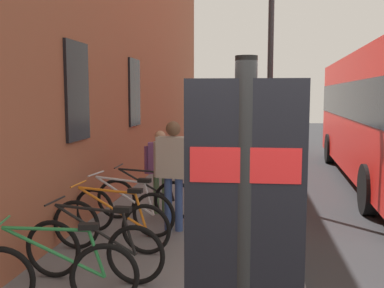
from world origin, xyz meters
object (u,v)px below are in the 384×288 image
object	(u,v)px
bicycle_beside_lamp	(94,249)
pedestrian_by_facade	(241,176)
bicycle_nearest_sign	(53,276)
transit_info_sign	(244,231)
street_lamp	(271,54)
bicycle_end_of_row	(111,225)
bicycle_by_door	(145,198)
pedestrian_near_bus	(160,163)
pedestrian_crossing_street	(173,164)
bicycle_mid_rack	(124,211)

from	to	relation	value
bicycle_beside_lamp	pedestrian_by_facade	size ratio (longest dim) A/B	1.15
bicycle_nearest_sign	transit_info_sign	distance (m)	3.10
transit_info_sign	street_lamp	size ratio (longest dim) A/B	0.46
bicycle_beside_lamp	bicycle_end_of_row	bearing A→B (deg)	6.59
bicycle_nearest_sign	bicycle_by_door	distance (m)	3.44
pedestrian_by_facade	pedestrian_near_bus	bearing A→B (deg)	55.94
pedestrian_near_bus	bicycle_by_door	bearing A→B (deg)	159.22
transit_info_sign	pedestrian_near_bus	size ratio (longest dim) A/B	1.54
bicycle_nearest_sign	pedestrian_crossing_street	bearing A→B (deg)	-14.02
pedestrian_near_bus	pedestrian_crossing_street	size ratio (longest dim) A/B	0.87
transit_info_sign	pedestrian_near_bus	xyz separation A→B (m)	(5.99, 1.67, -0.65)
pedestrian_by_facade	pedestrian_crossing_street	size ratio (longest dim) A/B	0.86
bicycle_mid_rack	pedestrian_near_bus	bearing A→B (deg)	-13.34
transit_info_sign	bicycle_end_of_row	bearing A→B (deg)	26.55
bicycle_beside_lamp	bicycle_by_door	bearing A→B (deg)	0.49
street_lamp	pedestrian_by_facade	bearing A→B (deg)	168.47
bicycle_mid_rack	pedestrian_by_facade	distance (m)	1.95
bicycle_beside_lamp	bicycle_end_of_row	distance (m)	1.00
bicycle_by_door	street_lamp	distance (m)	3.98
bicycle_end_of_row	pedestrian_by_facade	distance (m)	2.17
bicycle_beside_lamp	pedestrian_near_bus	distance (m)	3.16
bicycle_end_of_row	bicycle_nearest_sign	bearing A→B (deg)	179.32
pedestrian_by_facade	street_lamp	size ratio (longest dim) A/B	0.30
bicycle_end_of_row	pedestrian_near_bus	xyz separation A→B (m)	(2.11, -0.27, 0.56)
bicycle_by_door	pedestrian_near_bus	xyz separation A→B (m)	(0.47, -0.18, 0.56)
transit_info_sign	bicycle_beside_lamp	bearing A→B (deg)	32.29
pedestrian_by_facade	bicycle_by_door	bearing A→B (deg)	71.56
transit_info_sign	pedestrian_near_bus	world-z (taller)	transit_info_sign
bicycle_by_door	pedestrian_by_facade	distance (m)	1.88
pedestrian_by_facade	pedestrian_near_bus	xyz separation A→B (m)	(1.04, 1.53, 0.01)
bicycle_beside_lamp	bicycle_mid_rack	world-z (taller)	same
bicycle_beside_lamp	transit_info_sign	bearing A→B (deg)	-147.71
street_lamp	transit_info_sign	bearing A→B (deg)	177.11
pedestrian_near_bus	transit_info_sign	bearing A→B (deg)	-164.44
bicycle_nearest_sign	transit_info_sign	xyz separation A→B (m)	(-2.08, -1.96, 1.21)
street_lamp	bicycle_nearest_sign	bearing A→B (deg)	156.56
bicycle_by_door	pedestrian_by_facade	bearing A→B (deg)	-108.44
pedestrian_by_facade	street_lamp	xyz separation A→B (m)	(2.52, -0.51, 2.12)
bicycle_mid_rack	transit_info_sign	size ratio (longest dim) A/B	0.73
pedestrian_by_facade	bicycle_mid_rack	bearing A→B (deg)	99.29
transit_info_sign	bicycle_mid_rack	bearing A→B (deg)	23.11
pedestrian_crossing_street	street_lamp	size ratio (longest dim) A/B	0.35
bicycle_beside_lamp	pedestrian_by_facade	distance (m)	2.73
bicycle_mid_rack	street_lamp	bearing A→B (deg)	-39.95
bicycle_end_of_row	pedestrian_crossing_street	world-z (taller)	pedestrian_crossing_street
bicycle_mid_rack	bicycle_by_door	bearing A→B (deg)	-9.14
bicycle_end_of_row	pedestrian_by_facade	bearing A→B (deg)	-59.12
pedestrian_near_bus	pedestrian_crossing_street	xyz separation A→B (m)	(-1.01, -0.43, 0.15)
bicycle_by_door	transit_info_sign	distance (m)	5.95
bicycle_mid_rack	bicycle_end_of_row	bearing A→B (deg)	-176.43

